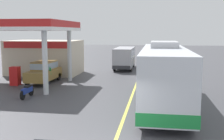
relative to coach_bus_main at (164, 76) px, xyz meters
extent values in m
plane|color=#424247|center=(-2.01, 12.77, -1.72)|extent=(120.00, 120.00, 0.00)
cube|color=#D8CC4C|center=(-2.01, 7.77, -1.72)|extent=(0.16, 50.00, 0.01)
cube|color=silver|center=(0.00, 0.01, 0.16)|extent=(2.50, 11.00, 2.90)
cube|color=#1E8C3F|center=(0.00, 0.01, -0.94)|extent=(2.54, 11.04, 0.56)
cube|color=#8C9EAD|center=(0.00, -5.43, 0.71)|extent=(2.30, 0.10, 1.40)
cube|color=#8C9EAD|center=(-1.27, 0.01, 0.61)|extent=(0.06, 9.35, 1.10)
cube|color=#8C9EAD|center=(1.27, 0.01, 0.61)|extent=(0.06, 9.35, 1.10)
cube|color=white|center=(0.00, -5.42, 1.41)|extent=(1.75, 0.08, 0.32)
cube|color=#B2B2B7|center=(0.00, 1.01, 1.79)|extent=(1.60, 2.80, 0.36)
cylinder|color=black|center=(-1.10, -3.89, -1.22)|extent=(0.30, 1.00, 1.00)
cylinder|color=black|center=(1.10, -3.89, -1.22)|extent=(0.30, 1.00, 1.00)
cylinder|color=black|center=(-1.10, 3.31, -1.22)|extent=(0.30, 1.00, 1.00)
cylinder|color=black|center=(1.10, 3.31, -1.22)|extent=(0.30, 1.00, 1.00)
cube|color=#B21E1E|center=(-11.60, 4.12, 3.13)|extent=(9.00, 7.00, 0.50)
cube|color=white|center=(-11.60, 4.12, 2.76)|extent=(9.10, 7.10, 0.24)
cylinder|color=silver|center=(-7.90, 1.42, 0.58)|extent=(0.36, 0.36, 4.60)
cylinder|color=silver|center=(-7.90, 6.82, 0.58)|extent=(0.36, 0.36, 4.60)
cube|color=red|center=(-11.60, 4.12, -0.97)|extent=(0.70, 0.60, 1.50)
cube|color=beige|center=(-11.60, 10.32, -0.02)|extent=(7.00, 4.40, 3.40)
cube|color=#B21E1E|center=(-11.60, 8.08, 1.33)|extent=(6.30, 0.10, 0.60)
cube|color=olive|center=(-9.74, 5.47, -1.00)|extent=(1.70, 4.20, 0.80)
cube|color=olive|center=(-9.74, 5.67, -0.25)|extent=(1.50, 2.31, 0.70)
cube|color=#8C9EAD|center=(-9.74, 5.67, -0.25)|extent=(1.53, 2.35, 0.49)
cylinder|color=black|center=(-10.49, 3.97, -1.40)|extent=(0.20, 0.64, 0.64)
cylinder|color=black|center=(-8.99, 3.97, -1.40)|extent=(0.20, 0.64, 0.64)
cylinder|color=black|center=(-10.49, 6.97, -1.40)|extent=(0.20, 0.64, 0.64)
cylinder|color=black|center=(-8.99, 6.97, -1.40)|extent=(0.20, 0.64, 0.64)
cube|color=#A5A5AD|center=(-4.01, 15.30, -0.33)|extent=(2.00, 6.00, 2.10)
cube|color=#8C9EAD|center=(-4.01, 15.30, 0.07)|extent=(2.04, 5.10, 0.80)
cube|color=#2D2D33|center=(-4.01, 12.25, -1.18)|extent=(1.90, 0.16, 0.36)
cylinder|color=black|center=(-4.89, 13.30, -1.34)|extent=(0.22, 0.76, 0.76)
cylinder|color=black|center=(-3.13, 13.30, -1.34)|extent=(0.22, 0.76, 0.76)
cylinder|color=black|center=(-4.89, 17.30, -1.34)|extent=(0.22, 0.76, 0.76)
cylinder|color=black|center=(-3.13, 17.30, -1.34)|extent=(0.22, 0.76, 0.76)
cylinder|color=black|center=(-8.75, -0.28, -1.42)|extent=(0.10, 0.60, 0.60)
cylinder|color=black|center=(-8.75, 0.92, -1.42)|extent=(0.10, 0.60, 0.60)
cube|color=navy|center=(-8.75, 0.32, -1.22)|extent=(0.20, 1.30, 0.36)
cube|color=black|center=(-8.75, 0.47, -1.00)|extent=(0.24, 0.60, 0.12)
cylinder|color=#2D2D33|center=(-8.75, -0.23, -0.82)|extent=(0.55, 0.04, 0.04)
cylinder|color=#33333F|center=(-9.24, 4.92, -1.31)|extent=(0.14, 0.14, 0.82)
cylinder|color=#33333F|center=(-9.06, 4.92, -1.31)|extent=(0.14, 0.14, 0.82)
cube|color=#268C3F|center=(-9.15, 4.92, -0.60)|extent=(0.36, 0.22, 0.60)
sphere|color=tan|center=(-9.15, 4.92, -0.17)|extent=(0.22, 0.22, 0.22)
cylinder|color=#268C3F|center=(-9.38, 4.92, -0.65)|extent=(0.09, 0.09, 0.58)
cylinder|color=#268C3F|center=(-8.92, 4.92, -0.65)|extent=(0.09, 0.09, 0.58)
cube|color=black|center=(-0.20, 15.13, -1.00)|extent=(1.70, 4.20, 0.80)
cube|color=black|center=(-0.20, 15.33, -0.25)|extent=(1.50, 2.31, 0.70)
cube|color=#8C9EAD|center=(-0.20, 15.33, -0.25)|extent=(1.53, 2.35, 0.49)
cylinder|color=black|center=(-0.95, 13.63, -1.40)|extent=(0.20, 0.64, 0.64)
cylinder|color=black|center=(0.55, 13.63, -1.40)|extent=(0.20, 0.64, 0.64)
cylinder|color=black|center=(-0.95, 16.63, -1.40)|extent=(0.20, 0.64, 0.64)
cylinder|color=black|center=(0.55, 16.63, -1.40)|extent=(0.20, 0.64, 0.64)
camera|label=1|loc=(-0.54, -16.16, 2.55)|focal=44.07mm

